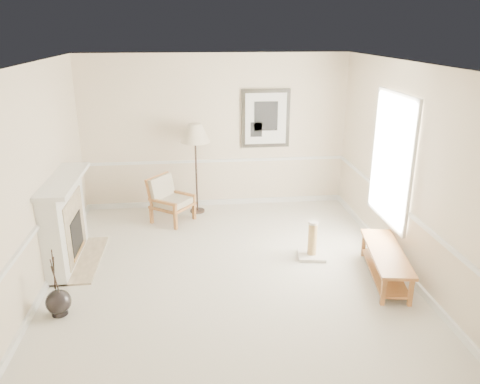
% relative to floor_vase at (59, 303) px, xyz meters
% --- Properties ---
extents(ground, '(5.50, 5.50, 0.00)m').
position_rel_floor_vase_xyz_m(ground, '(2.15, 0.81, -0.16)').
color(ground, silver).
rests_on(ground, ground).
extents(room, '(5.04, 5.54, 2.92)m').
position_rel_floor_vase_xyz_m(room, '(2.29, 0.89, 1.70)').
color(room, beige).
rests_on(room, ground).
extents(fireplace, '(0.64, 1.64, 1.31)m').
position_rel_floor_vase_xyz_m(fireplace, '(-0.19, 1.41, 0.48)').
color(fireplace, white).
rests_on(fireplace, ground).
extents(floor_vase, '(0.30, 0.30, 0.89)m').
position_rel_floor_vase_xyz_m(floor_vase, '(0.00, 0.00, 0.00)').
color(floor_vase, black).
rests_on(floor_vase, ground).
extents(armchair, '(0.90, 0.89, 0.82)m').
position_rel_floor_vase_xyz_m(armchair, '(1.24, 2.85, 0.28)').
color(armchair, '#AD6737').
rests_on(armchair, ground).
extents(floor_lamp, '(0.54, 0.54, 1.69)m').
position_rel_floor_vase_xyz_m(floor_lamp, '(1.76, 3.21, 1.31)').
color(floor_lamp, black).
rests_on(floor_lamp, ground).
extents(bench, '(0.70, 1.54, 0.42)m').
position_rel_floor_vase_xyz_m(bench, '(4.30, 0.40, 0.12)').
color(bench, '#AD6737').
rests_on(bench, ground).
extents(scratching_post, '(0.48, 0.48, 0.59)m').
position_rel_floor_vase_xyz_m(scratching_post, '(3.46, 1.15, 0.02)').
color(scratching_post, beige).
rests_on(scratching_post, ground).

